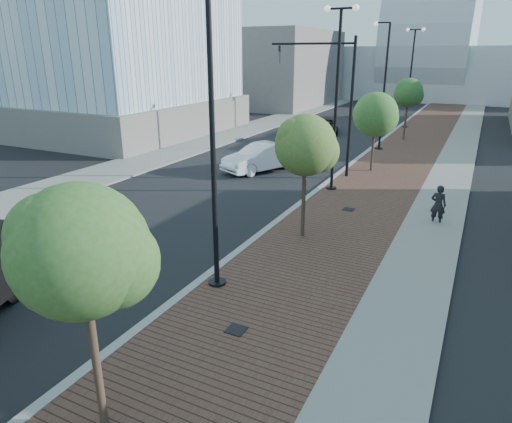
% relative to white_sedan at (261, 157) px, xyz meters
% --- Properties ---
extents(sidewalk, '(7.00, 140.00, 0.12)m').
position_rel_white_sedan_xyz_m(sidewalk, '(8.26, 15.71, -0.80)').
color(sidewalk, '#4C2D23').
rests_on(sidewalk, ground).
extents(concrete_strip, '(2.40, 140.00, 0.13)m').
position_rel_white_sedan_xyz_m(concrete_strip, '(10.96, 15.71, -0.79)').
color(concrete_strip, slate).
rests_on(concrete_strip, ground).
extents(curb, '(0.30, 140.00, 0.14)m').
position_rel_white_sedan_xyz_m(curb, '(4.76, 15.71, -0.79)').
color(curb, gray).
rests_on(curb, ground).
extents(west_sidewalk, '(4.00, 140.00, 0.12)m').
position_rel_white_sedan_xyz_m(west_sidewalk, '(-8.24, 15.71, -0.80)').
color(west_sidewalk, slate).
rests_on(west_sidewalk, ground).
extents(white_sedan, '(3.83, 5.48, 1.71)m').
position_rel_white_sedan_xyz_m(white_sedan, '(0.00, 0.00, 0.00)').
color(white_sedan, white).
rests_on(white_sedan, ground).
extents(dark_car_mid, '(3.64, 5.10, 1.29)m').
position_rel_white_sedan_xyz_m(dark_car_mid, '(-0.88, 15.62, -0.21)').
color(dark_car_mid, black).
rests_on(dark_car_mid, ground).
extents(dark_car_far, '(3.15, 4.56, 1.23)m').
position_rel_white_sedan_xyz_m(dark_car_far, '(0.69, 27.08, -0.24)').
color(dark_car_far, black).
rests_on(dark_car_far, ground).
extents(pedestrian, '(0.69, 0.49, 1.78)m').
position_rel_white_sedan_xyz_m(pedestrian, '(11.04, -5.18, 0.03)').
color(pedestrian, black).
rests_on(pedestrian, ground).
extents(streetlight_1, '(1.44, 0.56, 9.21)m').
position_rel_white_sedan_xyz_m(streetlight_1, '(5.25, -14.29, 3.49)').
color(streetlight_1, black).
rests_on(streetlight_1, ground).
extents(streetlight_2, '(1.72, 0.56, 9.28)m').
position_rel_white_sedan_xyz_m(streetlight_2, '(5.36, -2.29, 3.96)').
color(streetlight_2, black).
rests_on(streetlight_2, ground).
extents(streetlight_3, '(1.44, 0.56, 9.21)m').
position_rel_white_sedan_xyz_m(streetlight_3, '(5.25, 9.71, 3.49)').
color(streetlight_3, black).
rests_on(streetlight_3, ground).
extents(streetlight_4, '(1.72, 0.56, 9.28)m').
position_rel_white_sedan_xyz_m(streetlight_4, '(5.36, 21.71, 3.96)').
color(streetlight_4, black).
rests_on(streetlight_4, ground).
extents(traffic_mast, '(5.09, 0.20, 8.00)m').
position_rel_white_sedan_xyz_m(traffic_mast, '(4.46, 0.71, 4.13)').
color(traffic_mast, black).
rests_on(traffic_mast, ground).
extents(tree_0, '(2.46, 2.42, 5.10)m').
position_rel_white_sedan_xyz_m(tree_0, '(6.40, -20.26, 3.02)').
color(tree_0, '#382619').
rests_on(tree_0, ground).
extents(tree_1, '(2.40, 2.36, 4.98)m').
position_rel_white_sedan_xyz_m(tree_1, '(6.40, -9.26, 2.93)').
color(tree_1, '#382619').
rests_on(tree_1, ground).
extents(tree_2, '(2.68, 2.68, 4.92)m').
position_rel_white_sedan_xyz_m(tree_2, '(6.40, 2.74, 2.71)').
color(tree_2, '#382619').
rests_on(tree_2, ground).
extents(tree_3, '(2.40, 2.35, 5.17)m').
position_rel_white_sedan_xyz_m(tree_3, '(6.40, 14.74, 3.13)').
color(tree_3, '#382619').
rests_on(tree_3, ground).
extents(tower_podium, '(19.00, 19.00, 3.00)m').
position_rel_white_sedan_xyz_m(tower_podium, '(-19.24, 7.71, 0.64)').
color(tower_podium, slate).
rests_on(tower_podium, ground).
extents(convention_center, '(50.00, 30.00, 50.00)m').
position_rel_white_sedan_xyz_m(convention_center, '(2.76, 60.71, 5.15)').
color(convention_center, '#ACB2B7').
rests_on(convention_center, ground).
extents(commercial_block_nw, '(14.00, 20.00, 10.00)m').
position_rel_white_sedan_xyz_m(commercial_block_nw, '(-15.24, 35.71, 4.14)').
color(commercial_block_nw, '#68635E').
rests_on(commercial_block_nw, ground).
extents(utility_cover_1, '(0.50, 0.50, 0.02)m').
position_rel_white_sedan_xyz_m(utility_cover_1, '(7.16, -16.29, -0.73)').
color(utility_cover_1, black).
rests_on(utility_cover_1, sidewalk).
extents(utility_cover_2, '(0.50, 0.50, 0.02)m').
position_rel_white_sedan_xyz_m(utility_cover_2, '(7.16, -5.29, -0.73)').
color(utility_cover_2, black).
rests_on(utility_cover_2, sidewalk).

